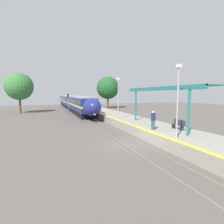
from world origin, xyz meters
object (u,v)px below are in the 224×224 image
object	(u,v)px
train	(72,102)
railway_signal	(68,102)
person_waiting	(153,120)
lamppost_near	(178,97)
platform_bench	(178,124)
lamppost_mid	(118,96)

from	to	relation	value
train	railway_signal	bearing A→B (deg)	-101.84
person_waiting	railway_signal	xyz separation A→B (m)	(-4.85, 23.03, 0.78)
person_waiting	lamppost_near	xyz separation A→B (m)	(-0.22, -3.30, 2.15)
platform_bench	person_waiting	world-z (taller)	person_waiting
lamppost_near	person_waiting	bearing A→B (deg)	86.24
platform_bench	train	bearing A→B (deg)	97.92
train	lamppost_mid	bearing A→B (deg)	-84.86
platform_bench	railway_signal	distance (m)	24.79
platform_bench	railway_signal	xyz separation A→B (m)	(-7.09, 23.72, 1.20)
lamppost_near	platform_bench	bearing A→B (deg)	46.64
platform_bench	lamppost_near	size ratio (longest dim) A/B	0.27
lamppost_near	train	bearing A→B (deg)	93.62
lamppost_near	lamppost_mid	size ratio (longest dim) A/B	1.00
train	lamppost_near	xyz separation A→B (m)	(2.35, -37.18, 1.82)
train	lamppost_near	bearing A→B (deg)	-86.38
platform_bench	railway_signal	world-z (taller)	railway_signal
platform_bench	lamppost_mid	distance (m)	9.14
train	railway_signal	distance (m)	11.10
lamppost_near	lamppost_mid	distance (m)	11.02
train	person_waiting	bearing A→B (deg)	-85.66
railway_signal	lamppost_mid	size ratio (longest dim) A/B	0.80
railway_signal	lamppost_near	bearing A→B (deg)	-80.02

